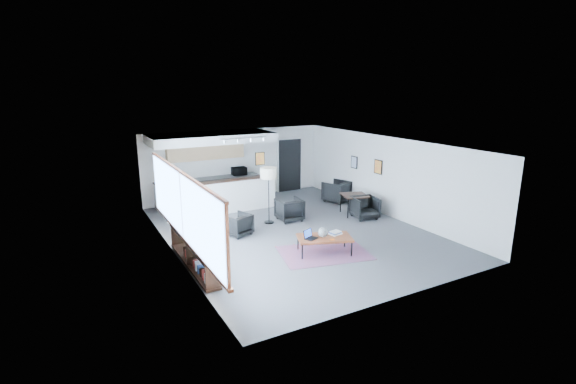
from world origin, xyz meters
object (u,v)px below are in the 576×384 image
ceramic_pot (323,232)px  dining_chair_near (365,208)px  coffee_table (324,238)px  floor_lamp (268,175)px  armchair_left (238,224)px  dining_table (355,196)px  dining_chair_far (337,192)px  laptop (309,236)px  armchair_right (289,209)px  microwave (239,170)px  book_stack (335,233)px

ceramic_pot → dining_chair_near: bearing=32.7°
coffee_table → floor_lamp: floor_lamp is taller
armchair_left → dining_table: (4.15, -0.02, 0.28)m
dining_chair_far → dining_table: bearing=54.9°
laptop → dining_chair_near: 3.61m
armchair_right → microwave: size_ratio=1.46×
dining_table → armchair_right: bearing=167.3°
laptop → microwave: size_ratio=0.73×
dining_table → dining_chair_far: 1.65m
coffee_table → ceramic_pot: bearing=-168.0°
book_stack → armchair_right: (0.18, 2.78, -0.10)m
armchair_left → floor_lamp: floor_lamp is taller
armchair_right → dining_table: 2.27m
floor_lamp → laptop: bearing=-94.8°
microwave → dining_chair_far: bearing=-32.1°
dining_chair_far → dining_chair_near: bearing=59.4°
ceramic_pot → microwave: 5.99m
microwave → armchair_right: bearing=-80.1°
microwave → coffee_table: bearing=-88.5°
dining_chair_far → book_stack: bearing=33.4°
ceramic_pot → dining_table: size_ratio=0.25×
ceramic_pot → floor_lamp: floor_lamp is taller
microwave → dining_table: bearing=-51.9°
armchair_left → dining_chair_near: (4.20, -0.51, -0.01)m
laptop → coffee_table: bearing=-36.2°
laptop → armchair_right: armchair_right is taller
coffee_table → dining_table: bearing=60.7°
ceramic_pot → armchair_left: ceramic_pot is taller
laptop → dining_chair_near: size_ratio=0.58×
ceramic_pot → coffee_table: bearing=-8.5°
floor_lamp → dining_chair_far: 3.63m
armchair_right → dining_table: (2.20, -0.50, 0.23)m
coffee_table → dining_chair_far: dining_chair_far is taller
armchair_right → microwave: bearing=-79.8°
dining_chair_far → laptop: bearing=26.3°
laptop → dining_chair_far: (3.52, 3.80, -0.14)m
ceramic_pot → floor_lamp: size_ratio=0.14×
ceramic_pot → book_stack: 0.40m
coffee_table → armchair_right: size_ratio=1.98×
dining_chair_near → microwave: size_ratio=1.26×
ceramic_pot → book_stack: (0.39, 0.01, -0.08)m
dining_table → coffee_table: bearing=-139.8°
dining_chair_far → floor_lamp: bearing=-3.9°
ceramic_pot → armchair_right: bearing=78.5°
book_stack → armchair_right: bearing=86.3°
coffee_table → armchair_left: 2.73m
coffee_table → microwave: microwave is taller
book_stack → microwave: 5.99m
armchair_left → dining_chair_far: bearing=178.4°
dining_chair_near → microwave: (-2.64, 4.16, 0.78)m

